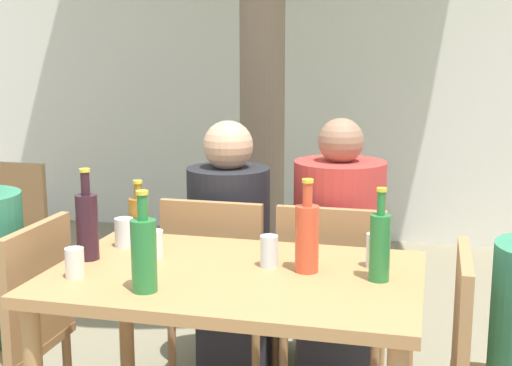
# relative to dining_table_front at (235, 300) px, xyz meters

# --- Properties ---
(cafe_building_wall) EXTENTS (10.00, 0.08, 2.80)m
(cafe_building_wall) POSITION_rel_dining_table_front_xyz_m (0.00, 3.35, 0.73)
(cafe_building_wall) COLOR white
(cafe_building_wall) RESTS_ON ground_plane
(dining_table_front) EXTENTS (1.25, 0.81, 0.77)m
(dining_table_front) POSITION_rel_dining_table_front_xyz_m (0.00, 0.00, 0.00)
(dining_table_front) COLOR #B27F4C
(dining_table_front) RESTS_ON ground_plane
(patio_chair_0) EXTENTS (0.44, 0.44, 0.88)m
(patio_chair_0) POSITION_rel_dining_table_front_xyz_m (-0.86, 0.00, -0.17)
(patio_chair_0) COLOR #A87A4C
(patio_chair_0) RESTS_ON ground_plane
(patio_chair_2) EXTENTS (0.44, 0.44, 0.88)m
(patio_chair_2) POSITION_rel_dining_table_front_xyz_m (-0.25, 0.64, -0.17)
(patio_chair_2) COLOR #A87A4C
(patio_chair_2) RESTS_ON ground_plane
(patio_chair_3) EXTENTS (0.44, 0.44, 0.88)m
(patio_chair_3) POSITION_rel_dining_table_front_xyz_m (0.25, 0.64, -0.17)
(patio_chair_3) COLOR #A87A4C
(patio_chair_3) RESTS_ON ground_plane
(patio_chair_4) EXTENTS (0.44, 0.44, 0.88)m
(patio_chair_4) POSITION_rel_dining_table_front_xyz_m (-1.64, 1.09, -0.17)
(patio_chair_4) COLOR #A87A4C
(patio_chair_4) RESTS_ON ground_plane
(person_seated_2) EXTENTS (0.37, 0.59, 1.19)m
(person_seated_2) POSITION_rel_dining_table_front_xyz_m (-0.25, 0.87, -0.13)
(person_seated_2) COLOR #383842
(person_seated_2) RESTS_ON ground_plane
(person_seated_3) EXTENTS (0.40, 0.60, 1.22)m
(person_seated_3) POSITION_rel_dining_table_front_xyz_m (0.25, 0.86, -0.11)
(person_seated_3) COLOR #383842
(person_seated_3) RESTS_ON ground_plane
(wine_bottle_0) EXTENTS (0.08, 0.08, 0.33)m
(wine_bottle_0) POSITION_rel_dining_table_front_xyz_m (-0.55, 0.02, 0.23)
(wine_bottle_0) COLOR #331923
(wine_bottle_0) RESTS_ON dining_table_front
(green_bottle_1) EXTENTS (0.07, 0.07, 0.31)m
(green_bottle_1) POSITION_rel_dining_table_front_xyz_m (0.48, 0.03, 0.22)
(green_bottle_1) COLOR #287A38
(green_bottle_1) RESTS_ON dining_table_front
(amber_bottle_2) EXTENTS (0.08, 0.08, 0.24)m
(amber_bottle_2) POSITION_rel_dining_table_front_xyz_m (-0.46, 0.28, 0.19)
(amber_bottle_2) COLOR #9E661E
(amber_bottle_2) RESTS_ON dining_table_front
(soda_bottle_3) EXTENTS (0.08, 0.08, 0.32)m
(soda_bottle_3) POSITION_rel_dining_table_front_xyz_m (0.24, 0.07, 0.22)
(soda_bottle_3) COLOR #DB4C2D
(soda_bottle_3) RESTS_ON dining_table_front
(green_bottle_4) EXTENTS (0.08, 0.08, 0.32)m
(green_bottle_4) POSITION_rel_dining_table_front_xyz_m (-0.22, -0.25, 0.22)
(green_bottle_4) COLOR #287A38
(green_bottle_4) RESTS_ON dining_table_front
(drinking_glass_0) EXTENTS (0.06, 0.06, 0.11)m
(drinking_glass_0) POSITION_rel_dining_table_front_xyz_m (0.10, 0.09, 0.15)
(drinking_glass_0) COLOR silver
(drinking_glass_0) RESTS_ON dining_table_front
(drinking_glass_1) EXTENTS (0.06, 0.06, 0.10)m
(drinking_glass_1) POSITION_rel_dining_table_front_xyz_m (-0.49, -0.18, 0.15)
(drinking_glass_1) COLOR silver
(drinking_glass_1) RESTS_ON dining_table_front
(drinking_glass_2) EXTENTS (0.07, 0.07, 0.11)m
(drinking_glass_2) POSITION_rel_dining_table_front_xyz_m (-0.49, 0.20, 0.15)
(drinking_glass_2) COLOR white
(drinking_glass_2) RESTS_ON dining_table_front
(drinking_glass_3) EXTENTS (0.07, 0.07, 0.10)m
(drinking_glass_3) POSITION_rel_dining_table_front_xyz_m (-0.33, 0.09, 0.15)
(drinking_glass_3) COLOR silver
(drinking_glass_3) RESTS_ON dining_table_front
(drinking_glass_4) EXTENTS (0.06, 0.06, 0.12)m
(drinking_glass_4) POSITION_rel_dining_table_front_xyz_m (0.45, 0.17, 0.16)
(drinking_glass_4) COLOR silver
(drinking_glass_4) RESTS_ON dining_table_front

